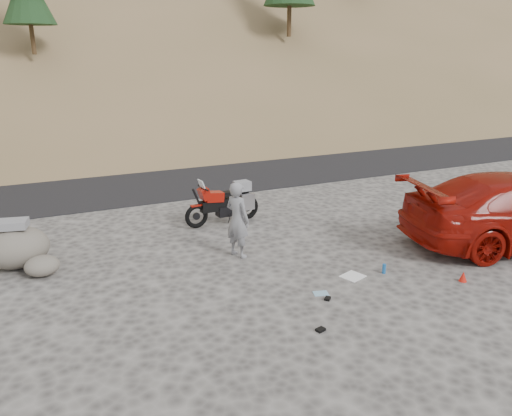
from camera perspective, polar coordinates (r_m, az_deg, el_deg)
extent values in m
plane|color=#413F3C|center=(10.63, 3.64, -6.42)|extent=(140.00, 140.00, 0.00)
cube|color=black|center=(18.64, -9.57, 3.86)|extent=(120.00, 7.00, 0.05)
cylinder|color=#382514|center=(22.55, -24.20, 17.51)|extent=(0.17, 0.17, 1.40)
cylinder|color=#382514|center=(26.78, 3.82, 20.91)|extent=(0.22, 0.22, 1.82)
torus|color=black|center=(12.72, -6.82, -0.94)|extent=(0.63, 0.17, 0.63)
cylinder|color=black|center=(12.72, -6.82, -0.94)|extent=(0.19, 0.08, 0.19)
torus|color=black|center=(13.34, -1.03, 0.06)|extent=(0.67, 0.20, 0.66)
cylinder|color=black|center=(13.34, -1.03, 0.06)|extent=(0.22, 0.10, 0.21)
cylinder|color=black|center=(12.64, -6.56, 0.63)|extent=(0.36, 0.09, 0.77)
cylinder|color=black|center=(12.59, -6.06, 2.29)|extent=(0.10, 0.59, 0.04)
cube|color=black|center=(12.94, -3.97, 0.44)|extent=(1.16, 0.34, 0.28)
cube|color=black|center=(13.03, -3.57, -0.30)|extent=(0.45, 0.33, 0.27)
cube|color=maroon|center=(12.78, -4.86, 1.31)|extent=(0.52, 0.33, 0.30)
cube|color=maroon|center=(12.64, -5.92, 1.64)|extent=(0.32, 0.35, 0.34)
cube|color=silver|center=(12.55, -6.23, 2.68)|extent=(0.14, 0.29, 0.24)
cube|color=black|center=(12.97, -3.05, 1.68)|extent=(0.54, 0.26, 0.11)
cube|color=black|center=(13.14, -1.65, 1.73)|extent=(0.35, 0.20, 0.09)
cube|color=#BDBCC1|center=(13.00, -0.97, 0.70)|extent=(0.39, 0.15, 0.43)
cube|color=#BDBCC1|center=(13.42, -2.01, 1.22)|extent=(0.39, 0.15, 0.43)
cube|color=gray|center=(13.10, -1.59, 2.54)|extent=(0.43, 0.36, 0.25)
cube|color=maroon|center=(12.63, -6.86, 0.29)|extent=(0.29, 0.14, 0.04)
cylinder|color=black|center=(12.96, -3.03, -1.14)|extent=(0.04, 0.20, 0.35)
cylinder|color=#BDBCC1|center=(13.12, -1.47, 0.06)|extent=(0.44, 0.13, 0.12)
imported|color=gray|center=(11.04, -2.07, -5.45)|extent=(0.62, 0.72, 1.68)
ellipsoid|color=#605B52|center=(11.46, -25.74, -4.08)|extent=(1.67, 1.57, 0.86)
cube|color=gray|center=(11.29, -26.09, -1.62)|extent=(0.74, 0.63, 0.18)
ellipsoid|color=#605B52|center=(10.90, -23.26, -6.09)|extent=(0.79, 0.74, 0.41)
cube|color=white|center=(10.23, 10.99, -7.67)|extent=(0.53, 0.50, 0.01)
cylinder|color=#1A599F|center=(10.48, 14.43, -6.73)|extent=(0.09, 0.09, 0.20)
cone|color=red|center=(10.62, 22.60, -7.24)|extent=(0.19, 0.19, 0.20)
cube|color=black|center=(8.31, 7.38, -13.62)|extent=(0.17, 0.14, 0.04)
cube|color=black|center=(9.26, 8.18, -10.21)|extent=(0.16, 0.16, 0.04)
cube|color=#7EACC4|center=(9.46, 7.42, -9.65)|extent=(0.32, 0.27, 0.01)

